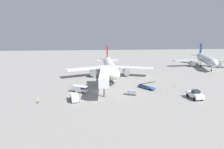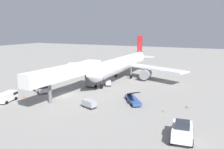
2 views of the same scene
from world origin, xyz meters
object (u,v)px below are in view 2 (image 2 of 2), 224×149
airplane_at_gate (123,64)px  pushback_tug (182,131)px  safety_cone_bravo (163,110)px  baggage_cart_mid_right (108,83)px  safety_cone_alpha (187,106)px  service_van_near_right (7,96)px  safety_cone_charlie (24,96)px  belt_loader_truck (133,99)px  baggage_cart_outer_right (89,104)px  jet_bridge (70,72)px  service_van_mid_center (41,87)px

airplane_at_gate → pushback_tug: 40.13m
airplane_at_gate → pushback_tug: bearing=-55.4°
pushback_tug → safety_cone_bravo: pushback_tug is taller
safety_cone_bravo → airplane_at_gate: bearing=127.5°
baggage_cart_mid_right → safety_cone_alpha: 23.30m
service_van_near_right → safety_cone_bravo: size_ratio=10.09×
baggage_cart_mid_right → safety_cone_charlie: size_ratio=4.05×
safety_cone_bravo → safety_cone_alpha: bearing=47.6°
belt_loader_truck → service_van_near_right: belt_loader_truck is taller
pushback_tug → belt_loader_truck: size_ratio=0.86×
baggage_cart_mid_right → safety_cone_alpha: baggage_cart_mid_right is taller
airplane_at_gate → belt_loader_truck: (11.16, -20.89, -3.66)m
baggage_cart_outer_right → baggage_cart_mid_right: bearing=104.9°
airplane_at_gate → jet_bridge: bearing=-99.2°
belt_loader_truck → baggage_cart_outer_right: 9.20m
baggage_cart_outer_right → safety_cone_alpha: bearing=25.4°
baggage_cart_outer_right → safety_cone_charlie: bearing=-177.8°
safety_cone_alpha → safety_cone_bravo: 5.51m
service_van_near_right → baggage_cart_outer_right: size_ratio=1.60×
jet_bridge → belt_loader_truck: bearing=4.5°
belt_loader_truck → service_van_near_right: (-24.02, -10.57, 0.34)m
pushback_tug → baggage_cart_mid_right: 31.91m
jet_bridge → safety_cone_bravo: size_ratio=47.26×
jet_bridge → service_van_near_right: bearing=-134.6°
pushback_tug → service_van_near_right: size_ratio=1.14×
jet_bridge → baggage_cart_mid_right: jet_bridge is taller
airplane_at_gate → belt_loader_truck: airplane_at_gate is taller
service_van_mid_center → safety_cone_alpha: 33.54m
service_van_mid_center → service_van_near_right: 8.61m
pushback_tug → safety_cone_alpha: bearing=94.4°
pushback_tug → safety_cone_alpha: (-1.04, 13.64, -0.93)m
safety_cone_charlie → airplane_at_gate: bearing=67.2°
baggage_cart_mid_right → safety_cone_charlie: 21.30m
service_van_near_right → safety_cone_charlie: 3.68m
airplane_at_gate → safety_cone_charlie: size_ratio=58.85×
baggage_cart_mid_right → safety_cone_alpha: (21.53, -8.91, -0.46)m
jet_bridge → baggage_cart_outer_right: 10.77m
airplane_at_gate → baggage_cart_outer_right: size_ratio=13.67×
safety_cone_charlie → service_van_near_right: bearing=-107.0°
service_van_near_right → baggage_cart_outer_right: 17.98m
airplane_at_gate → baggage_cart_outer_right: airplane_at_gate is taller
jet_bridge → baggage_cart_mid_right: 13.02m
baggage_cart_mid_right → safety_cone_bravo: size_ratio=5.92×
jet_bridge → pushback_tug: jet_bridge is taller
service_van_mid_center → baggage_cart_mid_right: service_van_mid_center is taller
service_van_mid_center → safety_cone_bravo: size_ratio=11.51×
pushback_tug → baggage_cart_mid_right: (-22.57, 22.55, -0.47)m
pushback_tug → service_van_near_right: bearing=177.6°
safety_cone_charlie → baggage_cart_outer_right: bearing=2.2°
service_van_mid_center → baggage_cart_mid_right: bearing=46.7°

